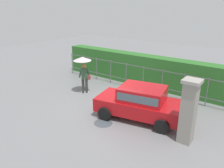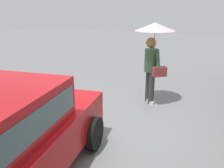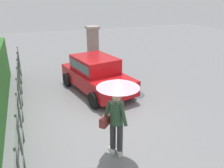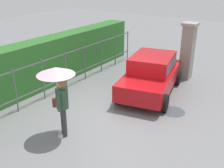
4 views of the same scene
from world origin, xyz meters
TOP-DOWN VIEW (x-y plane):
  - ground_plane at (0.00, 0.00)m, footprint 40.00×40.00m
  - pedestrian at (-2.23, 0.35)m, footprint 1.01×1.01m
  - puddle_near at (0.87, -1.75)m, footprint 0.79×0.79m

SIDE VIEW (x-z plane):
  - ground_plane at x=0.00m, z-range 0.00..0.00m
  - puddle_near at x=0.87m, z-range 0.00..0.00m
  - pedestrian at x=-2.23m, z-range 0.51..2.60m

